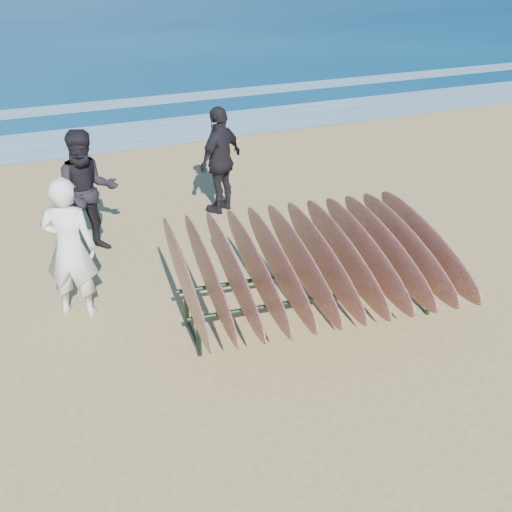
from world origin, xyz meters
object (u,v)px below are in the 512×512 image
object	(u,v)px
person_white	(70,248)
person_dark_b	(221,160)
surfboard_rack	(312,260)
person_dark_a	(87,193)

from	to	relation	value
person_white	person_dark_b	size ratio (longest dim) A/B	0.99
surfboard_rack	person_dark_b	world-z (taller)	person_dark_b
person_dark_a	person_dark_b	world-z (taller)	person_dark_a
person_white	person_dark_b	bearing A→B (deg)	-112.03
person_white	person_dark_a	distance (m)	1.86
surfboard_rack	person_dark_a	world-z (taller)	person_dark_a
surfboard_rack	person_dark_a	xyz separation A→B (m)	(-2.00, 3.17, 0.10)
person_white	person_dark_b	world-z (taller)	person_dark_b
person_white	surfboard_rack	bearing A→B (deg)	179.82
person_dark_a	surfboard_rack	bearing A→B (deg)	-55.29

